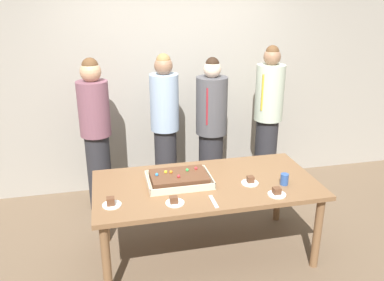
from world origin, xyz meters
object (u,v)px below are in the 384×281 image
(plated_slice_near_right, at_px, (111,203))
(drink_cup_nearest, at_px, (284,179))
(sheet_cake, at_px, (179,179))
(cake_server_utensil, at_px, (214,201))
(party_table, at_px, (206,190))
(person_striped_tie_right, at_px, (165,128))
(person_green_shirt_behind, at_px, (211,129))
(person_far_right_suit, at_px, (96,134))
(plated_slice_near_left, at_px, (250,181))
(plated_slice_far_left, at_px, (277,193))
(plated_slice_far_right, at_px, (174,202))
(person_serving_front, at_px, (268,119))

(plated_slice_near_right, xyz_separation_m, drink_cup_nearest, (1.48, 0.04, 0.03))
(sheet_cake, distance_m, cake_server_utensil, 0.44)
(party_table, relative_size, person_striped_tie_right, 1.14)
(cake_server_utensil, relative_size, person_green_shirt_behind, 0.12)
(plated_slice_near_right, distance_m, person_far_right_suit, 1.30)
(person_striped_tie_right, bearing_deg, person_green_shirt_behind, 92.26)
(person_green_shirt_behind, bearing_deg, party_table, 11.74)
(cake_server_utensil, bearing_deg, person_striped_tie_right, 96.50)
(drink_cup_nearest, height_order, person_striped_tie_right, person_striped_tie_right)
(plated_slice_near_left, xyz_separation_m, cake_server_utensil, (-0.40, -0.25, -0.01))
(cake_server_utensil, bearing_deg, person_far_right_suit, 122.64)
(plated_slice_far_left, bearing_deg, drink_cup_nearest, 48.77)
(plated_slice_near_left, bearing_deg, person_green_shirt_behind, 91.67)
(plated_slice_near_left, bearing_deg, sheet_cake, 166.57)
(person_striped_tie_right, bearing_deg, sheet_cake, -0.01)
(plated_slice_far_right, relative_size, person_striped_tie_right, 0.09)
(plated_slice_near_left, distance_m, person_striped_tie_right, 1.30)
(party_table, distance_m, plated_slice_far_right, 0.46)
(plated_slice_far_right, bearing_deg, person_striped_tie_right, 83.79)
(party_table, bearing_deg, cake_server_utensil, -94.88)
(plated_slice_far_right, bearing_deg, drink_cup_nearest, 6.69)
(plated_slice_near_right, bearing_deg, plated_slice_far_left, -5.24)
(cake_server_utensil, xyz_separation_m, person_striped_tie_right, (-0.16, 1.41, 0.17))
(sheet_cake, xyz_separation_m, person_striped_tie_right, (0.04, 1.02, 0.13))
(plated_slice_far_left, height_order, person_striped_tie_right, person_striped_tie_right)
(person_green_shirt_behind, distance_m, person_striped_tie_right, 0.53)
(sheet_cake, bearing_deg, plated_slice_near_right, -155.55)
(person_serving_front, bearing_deg, person_far_right_suit, -38.88)
(party_table, distance_m, drink_cup_nearest, 0.69)
(plated_slice_far_right, xyz_separation_m, drink_cup_nearest, (0.99, 0.12, 0.03))
(person_striped_tie_right, bearing_deg, plated_slice_near_right, -23.86)
(person_green_shirt_behind, bearing_deg, drink_cup_nearest, 43.57)
(drink_cup_nearest, relative_size, person_green_shirt_behind, 0.06)
(plated_slice_far_left, xyz_separation_m, drink_cup_nearest, (0.14, 0.16, 0.03))
(drink_cup_nearest, height_order, person_far_right_suit, person_far_right_suit)
(plated_slice_far_right, bearing_deg, party_table, 41.46)
(person_far_right_suit, bearing_deg, plated_slice_near_left, 13.85)
(sheet_cake, distance_m, person_far_right_suit, 1.24)
(plated_slice_far_right, xyz_separation_m, person_striped_tie_right, (0.15, 1.36, 0.15))
(party_table, distance_m, plated_slice_near_right, 0.86)
(party_table, height_order, person_serving_front, person_serving_front)
(sheet_cake, height_order, plated_slice_far_right, sheet_cake)
(sheet_cake, height_order, person_serving_front, person_serving_front)
(plated_slice_near_right, xyz_separation_m, person_striped_tie_right, (0.64, 1.29, 0.15))
(party_table, xyz_separation_m, sheet_cake, (-0.23, 0.05, 0.12))
(plated_slice_near_right, bearing_deg, person_green_shirt_behind, 47.80)
(person_far_right_suit, bearing_deg, sheet_cake, -0.00)
(sheet_cake, distance_m, person_serving_front, 1.63)
(drink_cup_nearest, bearing_deg, person_striped_tie_right, 124.04)
(drink_cup_nearest, distance_m, person_far_right_suit, 2.02)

